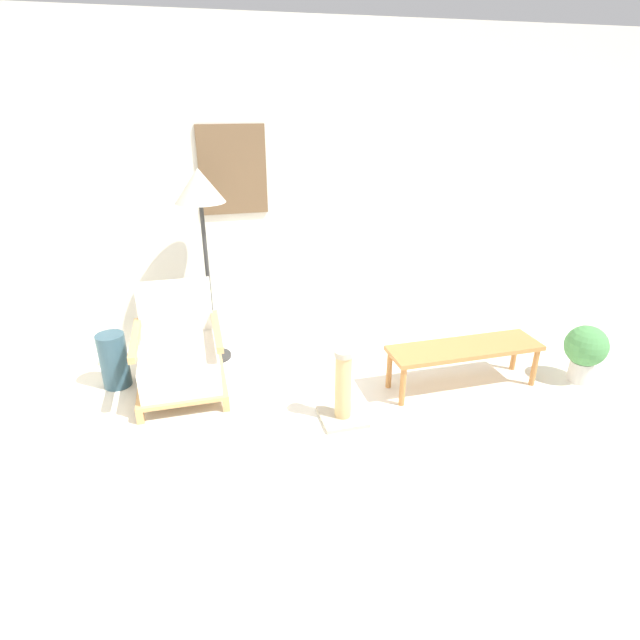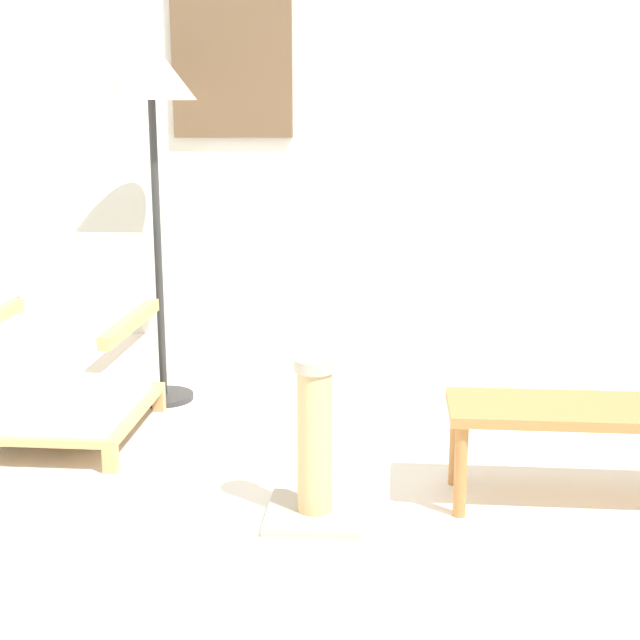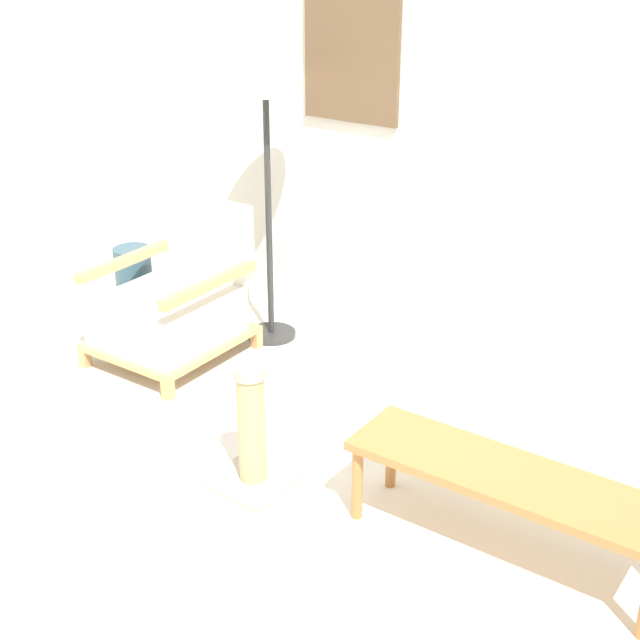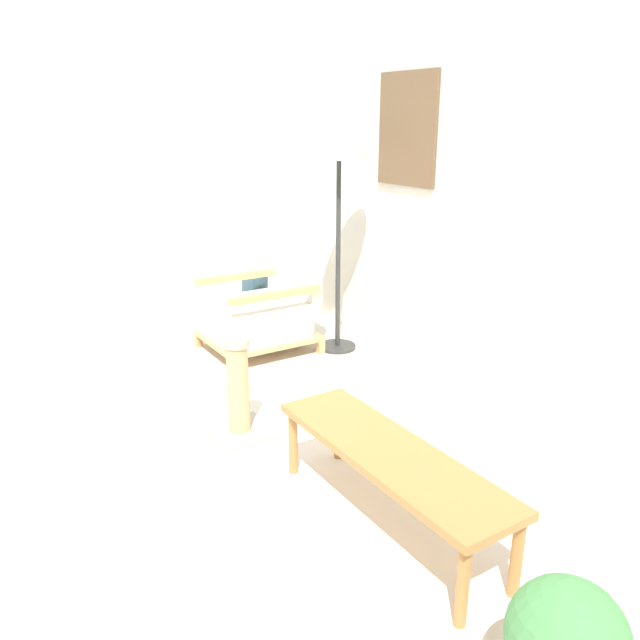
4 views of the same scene
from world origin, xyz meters
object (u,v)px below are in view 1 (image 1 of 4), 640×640
object	(u,v)px
armchair	(180,357)
vase	(114,360)
coffee_table	(464,351)
scratching_post	(343,393)
floor_lamp	(200,197)
potted_plant	(585,349)

from	to	relation	value
armchair	vase	world-z (taller)	armchair
vase	coffee_table	bearing A→B (deg)	-15.14
coffee_table	scratching_post	size ratio (longest dim) A/B	2.19
coffee_table	vase	size ratio (longest dim) A/B	2.70
floor_lamp	potted_plant	size ratio (longest dim) A/B	3.39
vase	armchair	bearing A→B (deg)	-21.31
armchair	vase	bearing A→B (deg)	158.69
floor_lamp	potted_plant	bearing A→B (deg)	-22.28
armchair	potted_plant	size ratio (longest dim) A/B	1.67
floor_lamp	potted_plant	xyz separation A→B (m)	(2.82, -1.16, -1.12)
coffee_table	floor_lamp	bearing A→B (deg)	151.94
potted_plant	vase	bearing A→B (deg)	166.24
floor_lamp	armchair	bearing A→B (deg)	-120.76
armchair	floor_lamp	world-z (taller)	floor_lamp
armchair	scratching_post	bearing A→B (deg)	-32.67
potted_plant	scratching_post	xyz separation A→B (m)	(-2.01, -0.02, -0.07)
vase	scratching_post	xyz separation A→B (m)	(1.60, -0.90, -0.01)
armchair	potted_plant	distance (m)	3.18
scratching_post	potted_plant	bearing A→B (deg)	0.46
armchair	vase	xyz separation A→B (m)	(-0.51, 0.20, -0.07)
coffee_table	potted_plant	size ratio (longest dim) A/B	2.52
coffee_table	potted_plant	distance (m)	0.99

